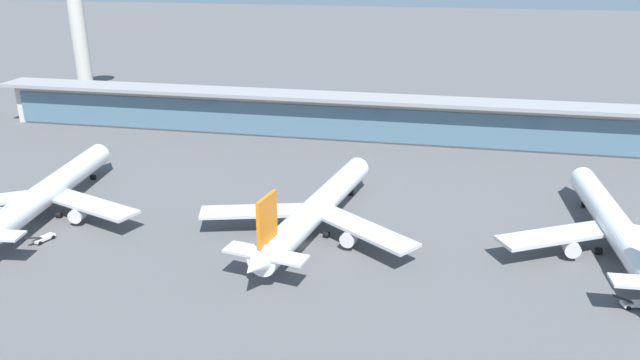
% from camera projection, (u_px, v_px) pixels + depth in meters
% --- Properties ---
extents(ground_plane, '(1200.00, 1200.00, 0.00)m').
position_uv_depth(ground_plane, '(303.00, 245.00, 132.89)').
color(ground_plane, '#515154').
extents(airliner_left_stand, '(51.63, 67.51, 17.97)m').
position_uv_depth(airliner_left_stand, '(46.00, 193.00, 146.23)').
color(airliner_left_stand, white).
rests_on(airliner_left_stand, ground).
extents(airliner_centre_stand, '(51.04, 67.18, 17.97)m').
position_uv_depth(airliner_centre_stand, '(316.00, 209.00, 136.94)').
color(airliner_centre_stand, white).
rests_on(airliner_centre_stand, ground).
extents(airliner_right_stand, '(51.87, 67.48, 17.97)m').
position_uv_depth(airliner_right_stand, '(617.00, 227.00, 128.05)').
color(airliner_right_stand, white).
rests_on(airliner_right_stand, ground).
extents(service_truck_near_nose_white, '(3.42, 6.88, 2.70)m').
position_uv_depth(service_truck_near_nose_white, '(43.00, 238.00, 134.09)').
color(service_truck_near_nose_white, silver).
rests_on(service_truck_near_nose_white, ground).
extents(service_truck_mid_apron_white, '(6.92, 3.07, 2.70)m').
position_uv_depth(service_truck_mid_apron_white, '(634.00, 303.00, 109.40)').
color(service_truck_mid_apron_white, silver).
rests_on(service_truck_mid_apron_white, ground).
extents(terminal_building, '(259.37, 12.80, 15.20)m').
position_uv_depth(terminal_building, '(357.00, 117.00, 204.61)').
color(terminal_building, beige).
rests_on(terminal_building, ground).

